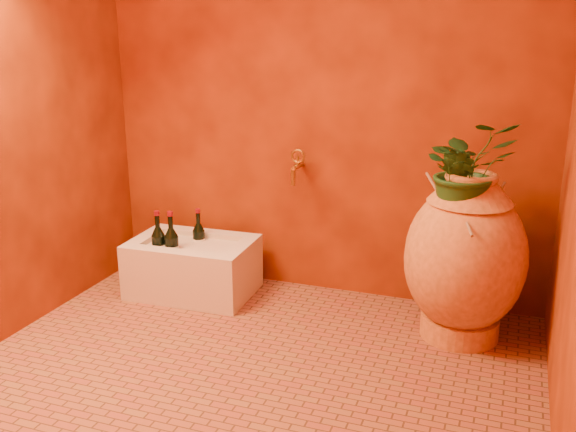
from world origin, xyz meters
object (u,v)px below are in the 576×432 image
at_px(wine_bottle_c, 159,247).
at_px(wine_bottle_b, 199,241).
at_px(stone_basin, 193,268).
at_px(wall_tap, 297,165).
at_px(amphora, 465,257).
at_px(wine_bottle_a, 172,248).

bearing_deg(wine_bottle_c, wine_bottle_b, 52.25).
relative_size(stone_basin, wall_tap, 3.74).
xyz_separation_m(stone_basin, wine_bottle_b, (-0.01, 0.10, 0.13)).
distance_m(wine_bottle_c, wall_tap, 0.90).
relative_size(amphora, wine_bottle_a, 2.52).
xyz_separation_m(wine_bottle_c, wall_tap, (0.70, 0.32, 0.45)).
distance_m(amphora, wall_tap, 1.03).
xyz_separation_m(wine_bottle_b, wine_bottle_c, (-0.15, -0.19, 0.01)).
relative_size(amphora, wine_bottle_b, 2.78).
bearing_deg(amphora, wine_bottle_c, -177.67).
bearing_deg(wine_bottle_b, wall_tap, 13.09).
bearing_deg(stone_basin, amphora, -1.08).
xyz_separation_m(wine_bottle_a, wine_bottle_b, (0.07, 0.19, -0.01)).
distance_m(stone_basin, wall_tap, 0.84).
distance_m(wine_bottle_b, wall_tap, 0.73).
height_order(stone_basin, wine_bottle_c, wine_bottle_c).
height_order(amphora, wall_tap, same).
bearing_deg(wine_bottle_a, stone_basin, 52.05).
bearing_deg(amphora, wall_tap, 164.82).
distance_m(amphora, stone_basin, 1.51).
xyz_separation_m(stone_basin, wine_bottle_c, (-0.16, -0.09, 0.14)).
height_order(stone_basin, wine_bottle_b, wine_bottle_b).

